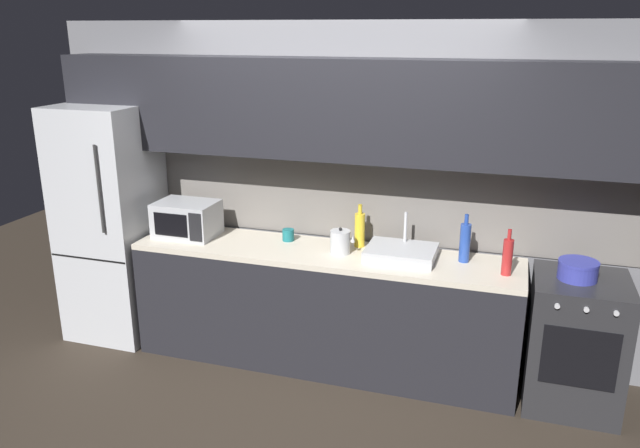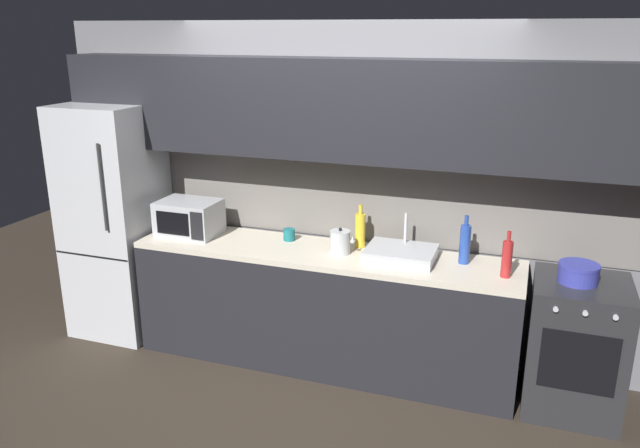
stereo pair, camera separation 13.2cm
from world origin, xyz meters
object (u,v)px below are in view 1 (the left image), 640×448
(wine_bottle_red, at_px, (507,256))
(kettle, at_px, (340,242))
(wine_bottle_yellow, at_px, (360,229))
(oven_range, at_px, (575,342))
(microwave, at_px, (187,219))
(wine_bottle_blue, at_px, (465,242))
(mug_teal, at_px, (288,235))
(refrigerator, at_px, (112,223))
(cooking_pot, at_px, (578,270))

(wine_bottle_red, bearing_deg, kettle, 176.85)
(wine_bottle_yellow, height_order, wine_bottle_red, wine_bottle_yellow)
(oven_range, relative_size, kettle, 4.67)
(microwave, height_order, wine_bottle_blue, wine_bottle_blue)
(kettle, xyz_separation_m, mug_teal, (-0.45, 0.14, -0.04))
(refrigerator, relative_size, mug_teal, 21.17)
(oven_range, xyz_separation_m, wine_bottle_yellow, (-1.53, 0.18, 0.58))
(wine_bottle_blue, relative_size, mug_teal, 3.82)
(wine_bottle_yellow, distance_m, wine_bottle_blue, 0.77)
(refrigerator, distance_m, wine_bottle_blue, 2.78)
(wine_bottle_blue, bearing_deg, wine_bottle_yellow, 173.72)
(refrigerator, relative_size, wine_bottle_yellow, 5.88)
(refrigerator, height_order, kettle, refrigerator)
(refrigerator, bearing_deg, kettle, 0.02)
(wine_bottle_yellow, xyz_separation_m, mug_teal, (-0.55, -0.04, -0.09))
(kettle, height_order, cooking_pot, kettle)
(refrigerator, height_order, wine_bottle_blue, refrigerator)
(oven_range, distance_m, wine_bottle_red, 0.75)
(wine_bottle_blue, bearing_deg, refrigerator, -177.96)
(microwave, distance_m, kettle, 1.24)
(refrigerator, height_order, mug_teal, refrigerator)
(microwave, bearing_deg, oven_range, -0.39)
(mug_teal, bearing_deg, wine_bottle_blue, -1.98)
(mug_teal, bearing_deg, cooking_pot, -4.05)
(oven_range, height_order, wine_bottle_yellow, wine_bottle_yellow)
(kettle, bearing_deg, wine_bottle_blue, 6.53)
(wine_bottle_yellow, relative_size, wine_bottle_blue, 0.94)
(refrigerator, xyz_separation_m, wine_bottle_blue, (2.78, 0.10, 0.10))
(microwave, distance_m, cooking_pot, 2.83)
(wine_bottle_red, bearing_deg, cooking_pot, 8.09)
(microwave, height_order, mug_teal, microwave)
(refrigerator, bearing_deg, microwave, 1.55)
(wine_bottle_yellow, bearing_deg, wine_bottle_red, -13.15)
(oven_range, bearing_deg, refrigerator, 179.98)
(oven_range, height_order, wine_bottle_red, wine_bottle_red)
(microwave, relative_size, mug_teal, 5.16)
(refrigerator, height_order, cooking_pot, refrigerator)
(refrigerator, height_order, wine_bottle_yellow, refrigerator)
(refrigerator, bearing_deg, wine_bottle_blue, 2.04)
(wine_bottle_yellow, height_order, mug_teal, wine_bottle_yellow)
(wine_bottle_yellow, bearing_deg, kettle, -117.44)
(kettle, height_order, wine_bottle_blue, wine_bottle_blue)
(kettle, bearing_deg, refrigerator, -179.98)
(mug_teal, bearing_deg, wine_bottle_yellow, 4.05)
(oven_range, bearing_deg, wine_bottle_blue, 172.54)
(oven_range, xyz_separation_m, mug_teal, (-2.08, 0.15, 0.49))
(wine_bottle_blue, bearing_deg, cooking_pot, -7.77)
(wine_bottle_blue, height_order, cooking_pot, wine_bottle_blue)
(wine_bottle_yellow, xyz_separation_m, wine_bottle_blue, (0.77, -0.08, 0.01))
(oven_range, distance_m, cooking_pot, 0.51)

